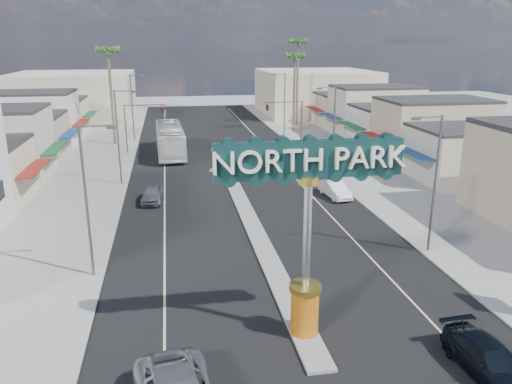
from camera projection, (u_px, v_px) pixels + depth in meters
name	position (u px, v px, depth m)	size (l,w,h in m)	color
ground	(230.00, 179.00, 49.97)	(160.00, 160.00, 0.00)	gray
road	(230.00, 179.00, 49.96)	(20.00, 120.00, 0.01)	black
median_island	(259.00, 238.00, 34.86)	(1.30, 30.00, 0.16)	gray
sidewalk_left	(85.00, 186.00, 47.64)	(8.00, 120.00, 0.12)	gray
sidewalk_right	(363.00, 173.00, 52.26)	(8.00, 120.00, 0.12)	gray
storefront_row_left	(9.00, 134.00, 57.39)	(12.00, 42.00, 6.00)	beige
storefront_row_right	(400.00, 123.00, 65.31)	(12.00, 42.00, 6.00)	#B7B29E
backdrop_far_left	(74.00, 96.00, 87.59)	(20.00, 20.00, 8.00)	#B7B29E
backdrop_far_right	(316.00, 92.00, 94.85)	(20.00, 20.00, 8.00)	beige
gateway_sign	(308.00, 217.00, 21.83)	(8.20, 1.50, 9.15)	#CF550F
traffic_signal_left	(140.00, 119.00, 60.40)	(5.09, 0.45, 6.00)	#47474C
traffic_signal_right	(288.00, 115.00, 63.43)	(5.09, 0.45, 6.00)	#47474C
streetlight_l_near	(89.00, 194.00, 27.92)	(2.03, 0.22, 9.00)	#47474C
streetlight_l_mid	(119.00, 133.00, 46.77)	(2.03, 0.22, 9.00)	#47474C
streetlight_l_far	(133.00, 104.00, 67.51)	(2.03, 0.22, 9.00)	#47474C
streetlight_r_near	(433.00, 178.00, 31.37)	(2.03, 0.22, 9.00)	#47474C
streetlight_r_mid	(332.00, 126.00, 50.22)	(2.03, 0.22, 9.00)	#47474C
streetlight_r_far	(283.00, 101.00, 70.95)	(2.03, 0.22, 9.00)	#47474C
palm_left_far	(108.00, 56.00, 63.33)	(2.60, 2.60, 13.10)	brown
palm_right_mid	(295.00, 60.00, 73.54)	(2.60, 2.60, 12.10)	brown
palm_right_far	(298.00, 47.00, 79.01)	(2.60, 2.60, 14.10)	brown
suv_right	(490.00, 360.00, 20.52)	(1.99, 4.89, 1.42)	black
car_parked_left	(152.00, 194.00, 42.82)	(1.66, 4.13, 1.41)	slate
car_parked_right	(335.00, 189.00, 44.20)	(1.51, 4.33, 1.43)	silver
city_bus	(170.00, 140.00, 60.53)	(3.07, 13.12, 3.66)	silver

